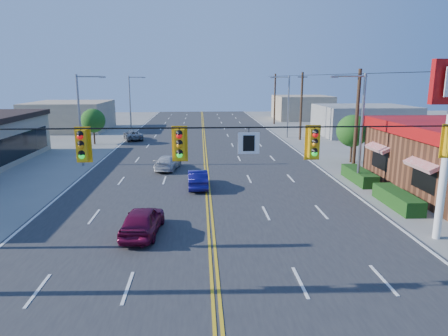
{
  "coord_description": "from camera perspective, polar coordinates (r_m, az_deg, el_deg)",
  "views": [
    {
      "loc": [
        -0.49,
        -13.66,
        7.66
      ],
      "look_at": [
        0.97,
        10.5,
        2.2
      ],
      "focal_mm": 32.0,
      "sensor_mm": 36.0,
      "label": 1
    }
  ],
  "objects": [
    {
      "name": "car_magenta",
      "position": [
        20.35,
        -11.56,
        -7.53
      ],
      "size": [
        2.01,
        4.29,
        1.42
      ],
      "primitive_type": "imported",
      "rotation": [
        0.0,
        0.0,
        3.06
      ],
      "color": "maroon",
      "rests_on": "ground"
    },
    {
      "name": "streetlight_se",
      "position": [
        30.03,
        18.74,
        6.03
      ],
      "size": [
        2.55,
        0.25,
        8.0
      ],
      "color": "gray",
      "rests_on": "ground"
    },
    {
      "name": "utility_pole_mid",
      "position": [
        51.37,
        10.98,
        8.62
      ],
      "size": [
        0.28,
        0.28,
        8.4
      ],
      "primitive_type": "cylinder",
      "color": "#47301E",
      "rests_on": "ground"
    },
    {
      "name": "car_silver",
      "position": [
        51.77,
        -12.87,
        4.56
      ],
      "size": [
        3.23,
        4.78,
        1.22
      ],
      "primitive_type": "imported",
      "rotation": [
        0.0,
        0.0,
        3.45
      ],
      "color": "gray",
      "rests_on": "ground"
    },
    {
      "name": "car_white",
      "position": [
        34.29,
        -8.04,
        0.7
      ],
      "size": [
        2.35,
        4.34,
        1.19
      ],
      "primitive_type": "imported",
      "rotation": [
        0.0,
        0.0,
        2.97
      ],
      "color": "#BABABA",
      "rests_on": "ground"
    },
    {
      "name": "streetlight_sw",
      "position": [
        37.25,
        -19.66,
        7.14
      ],
      "size": [
        2.55,
        0.25,
        8.0
      ],
      "color": "gray",
      "rests_on": "ground"
    },
    {
      "name": "bld_east_mid",
      "position": [
        58.45,
        19.32,
        6.45
      ],
      "size": [
        12.0,
        10.0,
        4.0
      ],
      "primitive_type": "cube",
      "color": "gray",
      "rests_on": "ground"
    },
    {
      "name": "streetlight_ne",
      "position": [
        52.97,
        8.97,
        9.16
      ],
      "size": [
        2.55,
        0.25,
        8.0
      ],
      "color": "gray",
      "rests_on": "ground"
    },
    {
      "name": "bld_east_far",
      "position": [
        78.32,
        11.09,
        8.48
      ],
      "size": [
        10.0,
        10.0,
        4.4
      ],
      "primitive_type": "cube",
      "color": "tan",
      "rests_on": "ground"
    },
    {
      "name": "tree_west",
      "position": [
        49.51,
        -18.19,
        6.44
      ],
      "size": [
        2.8,
        2.8,
        4.2
      ],
      "color": "#47301E",
      "rests_on": "ground"
    },
    {
      "name": "road",
      "position": [
        34.51,
        -2.56,
        -0.07
      ],
      "size": [
        20.0,
        120.0,
        0.06
      ],
      "primitive_type": "cube",
      "color": "#2D2D30",
      "rests_on": "ground"
    },
    {
      "name": "ground",
      "position": [
        15.67,
        -1.28,
        -16.56
      ],
      "size": [
        160.0,
        160.0,
        0.0
      ],
      "primitive_type": "plane",
      "color": "gray",
      "rests_on": "ground"
    },
    {
      "name": "utility_pole_near",
      "position": [
        34.28,
        18.4,
        6.27
      ],
      "size": [
        0.28,
        0.28,
        8.4
      ],
      "primitive_type": "cylinder",
      "color": "#47301E",
      "rests_on": "ground"
    },
    {
      "name": "car_blue",
      "position": [
        28.39,
        -3.78,
        -1.63
      ],
      "size": [
        1.51,
        3.94,
        1.28
      ],
      "primitive_type": "imported",
      "rotation": [
        0.0,
        0.0,
        3.18
      ],
      "color": "navy",
      "rests_on": "ground"
    },
    {
      "name": "signal_span",
      "position": [
        13.94,
        -1.87,
        1.22
      ],
      "size": [
        24.32,
        0.34,
        9.0
      ],
      "color": "#47301E",
      "rests_on": "ground"
    },
    {
      "name": "bld_west_far",
      "position": [
        64.91,
        -21.1,
        6.96
      ],
      "size": [
        11.0,
        12.0,
        4.2
      ],
      "primitive_type": "cube",
      "color": "tan",
      "rests_on": "ground"
    },
    {
      "name": "tree_kfc_rear",
      "position": [
        38.59,
        17.9,
        5.07
      ],
      "size": [
        2.94,
        2.94,
        4.41
      ],
      "color": "#47301E",
      "rests_on": "ground"
    },
    {
      "name": "utility_pole_far",
      "position": [
        68.92,
        7.26,
        9.74
      ],
      "size": [
        0.28,
        0.28,
        8.4
      ],
      "primitive_type": "cylinder",
      "color": "#47301E",
      "rests_on": "ground"
    },
    {
      "name": "streetlight_nw",
      "position": [
        62.59,
        -13.11,
        9.51
      ],
      "size": [
        2.55,
        0.25,
        8.0
      ],
      "color": "gray",
      "rests_on": "ground"
    }
  ]
}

